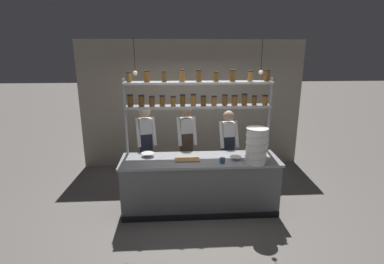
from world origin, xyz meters
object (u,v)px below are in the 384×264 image
at_px(chef_center, 186,142).
at_px(prep_bowl_center_front, 236,158).
at_px(chef_right, 228,145).
at_px(container_stack, 256,146).
at_px(chef_left, 146,143).
at_px(serving_cup_front, 222,161).
at_px(prep_bowl_near_left, 148,155).
at_px(spice_shelf_unit, 199,98).
at_px(cutting_board, 187,159).

xyz_separation_m(chef_center, prep_bowl_center_front, (0.77, -0.84, -0.02)).
distance_m(chef_right, container_stack, 1.06).
bearing_deg(chef_left, serving_cup_front, -51.66).
bearing_deg(prep_bowl_near_left, spice_shelf_unit, 10.34).
bearing_deg(spice_shelf_unit, chef_left, 155.25).
distance_m(chef_right, cutting_board, 1.12).
bearing_deg(chef_right, cutting_board, -144.27).
height_order(chef_right, serving_cup_front, chef_right).
distance_m(chef_left, chef_center, 0.76).
relative_size(spice_shelf_unit, container_stack, 4.34).
distance_m(chef_right, prep_bowl_near_left, 1.58).
height_order(chef_center, prep_bowl_center_front, chef_center).
height_order(spice_shelf_unit, prep_bowl_center_front, spice_shelf_unit).
distance_m(spice_shelf_unit, chef_left, 1.40).
xyz_separation_m(spice_shelf_unit, prep_bowl_near_left, (-0.87, -0.16, -0.94)).
height_order(chef_left, prep_bowl_near_left, chef_left).
xyz_separation_m(container_stack, cutting_board, (-1.08, 0.21, -0.28)).
bearing_deg(cutting_board, prep_bowl_near_left, 163.14).
relative_size(spice_shelf_unit, chef_left, 1.50).
height_order(cutting_board, prep_bowl_near_left, prep_bowl_near_left).
distance_m(spice_shelf_unit, prep_bowl_center_front, 1.18).
distance_m(chef_left, cutting_board, 1.09).
xyz_separation_m(chef_center, prep_bowl_near_left, (-0.68, -0.60, -0.02)).
relative_size(spice_shelf_unit, chef_center, 1.50).
distance_m(chef_center, cutting_board, 0.80).
bearing_deg(cutting_board, spice_shelf_unit, 59.33).
xyz_separation_m(cutting_board, prep_bowl_center_front, (0.80, -0.05, 0.01)).
bearing_deg(container_stack, chef_right, 105.44).
height_order(container_stack, prep_bowl_near_left, container_stack).
bearing_deg(serving_cup_front, prep_bowl_near_left, 162.42).
relative_size(chef_left, container_stack, 2.89).
xyz_separation_m(cutting_board, prep_bowl_near_left, (-0.66, 0.20, 0.02)).
xyz_separation_m(prep_bowl_center_front, serving_cup_front, (-0.24, -0.14, 0.02)).
bearing_deg(spice_shelf_unit, cutting_board, -120.67).
bearing_deg(spice_shelf_unit, prep_bowl_center_front, -34.89).
bearing_deg(prep_bowl_center_front, chef_center, 132.57).
bearing_deg(chef_right, prep_bowl_near_left, -166.52).
bearing_deg(chef_left, spice_shelf_unit, -39.19).
distance_m(chef_right, prep_bowl_center_front, 0.82).
distance_m(chef_right, serving_cup_front, 0.99).
distance_m(chef_left, prep_bowl_near_left, 0.60).
xyz_separation_m(chef_left, prep_bowl_center_front, (1.54, -0.85, -0.02)).
relative_size(chef_center, container_stack, 2.90).
distance_m(spice_shelf_unit, prep_bowl_near_left, 1.29).
bearing_deg(container_stack, serving_cup_front, 176.92).
bearing_deg(chef_center, container_stack, -52.91).
bearing_deg(chef_right, spice_shelf_unit, -153.39).
xyz_separation_m(chef_left, prep_bowl_near_left, (0.08, -0.60, -0.02)).
bearing_deg(chef_center, chef_left, 170.33).
distance_m(spice_shelf_unit, container_stack, 1.24).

